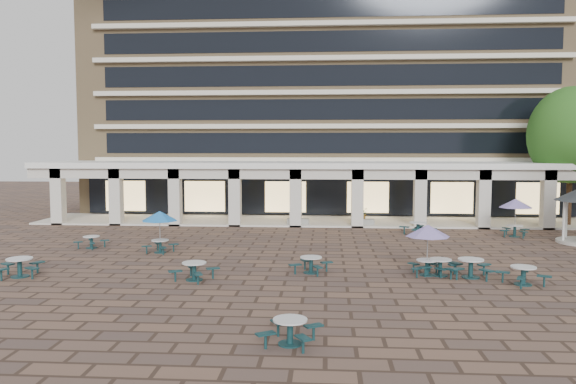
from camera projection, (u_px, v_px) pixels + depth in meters
The scene contains 18 objects.
ground at pixel (326, 264), 26.29m from camera, with size 120.00×120.00×0.00m, color brown.
apartment_building at pixel (327, 68), 50.60m from camera, with size 40.00×15.50×25.20m.
retail_arcade at pixel (327, 181), 40.76m from camera, with size 42.00×6.60×4.40m.
picnic_table_0 at pixel (20, 266), 23.74m from camera, with size 2.15×2.15×0.81m.
picnic_table_1 at pixel (194, 269), 23.15m from camera, with size 2.04×2.04×0.75m.
picnic_table_2 at pixel (290, 329), 15.61m from camera, with size 1.89×1.89×0.73m.
picnic_table_3 at pixel (523, 274), 22.38m from camera, with size 2.01×2.01×0.74m.
picnic_table_4 at pixel (160, 218), 29.07m from camera, with size 1.88×1.88×2.17m.
picnic_table_5 at pixel (311, 263), 24.49m from camera, with size 1.94×1.94×0.72m.
picnic_table_6 at pixel (428, 233), 23.93m from camera, with size 1.89×1.89×2.18m.
picnic_table_7 at pixel (471, 266), 23.60m from camera, with size 2.01×2.01×0.80m.
picnic_table_8 at pixel (91, 241), 30.52m from camera, with size 1.76×1.76×0.66m.
picnic_table_10 at pixel (440, 266), 23.97m from camera, with size 1.95×1.95×0.72m.
picnic_table_11 at pixel (516, 205), 34.25m from camera, with size 2.01×2.01×2.33m.
picnic_table_13 at pixel (418, 227), 34.89m from camera, with size 2.27×2.27×0.83m.
tree_east_c at pixel (572, 135), 38.46m from camera, with size 5.79×5.79×9.64m.
planter_left at pixel (298, 218), 39.21m from camera, with size 1.50×0.77×1.26m.
planter_right at pixel (363, 219), 38.90m from camera, with size 1.50×0.74×1.29m.
Camera 1 is at (0.01, -25.99, 5.51)m, focal length 35.00 mm.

